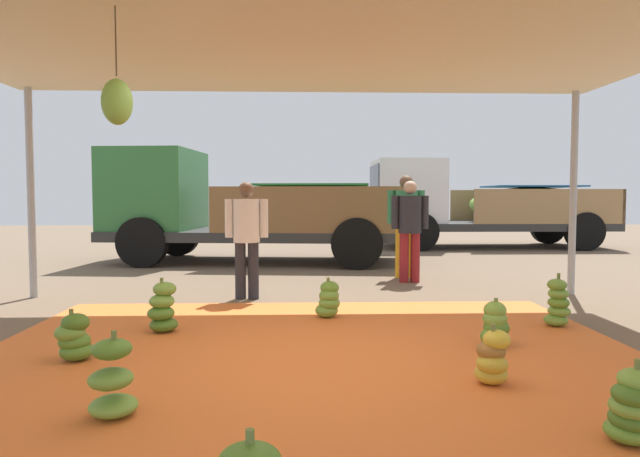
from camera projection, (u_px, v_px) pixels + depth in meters
ground_plane at (307, 300)px, 7.57m from camera, size 40.00×40.00×0.00m
tarp_orange at (311, 366)px, 4.58m from camera, size 5.94×5.49×0.01m
tent_canopy at (310, 9)px, 4.33m from camera, size 8.00×7.00×2.95m
banana_bunch_0 at (558, 304)px, 5.97m from camera, size 0.35×0.35×0.57m
banana_bunch_2 at (112, 382)px, 3.51m from camera, size 0.36×0.37×0.55m
banana_bunch_3 at (633, 409)px, 3.12m from camera, size 0.37×0.38×0.49m
banana_bunch_4 at (163, 309)px, 5.72m from camera, size 0.41×0.40×0.56m
banana_bunch_5 at (495, 325)px, 5.19m from camera, size 0.33×0.34×0.45m
banana_bunch_6 at (492, 359)px, 4.12m from camera, size 0.33×0.33×0.45m
banana_bunch_7 at (328, 300)px, 6.41m from camera, size 0.37×0.37×0.46m
banana_bunch_8 at (74, 338)px, 4.72m from camera, size 0.41×0.40×0.44m
cargo_truck_main at (243, 207)px, 11.95m from camera, size 6.44×3.02×2.40m
cargo_truck_far at (478, 205)px, 15.41m from camera, size 6.39×2.47×2.40m
worker_0 at (406, 218)px, 9.59m from camera, size 0.65×0.40×1.77m
worker_1 at (410, 223)px, 9.07m from camera, size 0.61×0.37×1.66m
worker_2 at (247, 231)px, 7.57m from camera, size 0.59×0.36×1.60m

